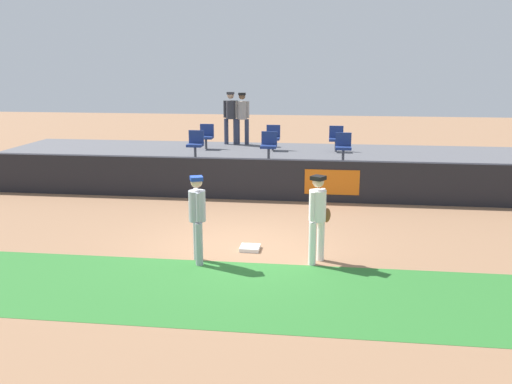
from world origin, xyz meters
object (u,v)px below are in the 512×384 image
(seat_front_left, at_px, (196,143))
(spectator_hooded, at_px, (242,115))
(player_fielder_home, at_px, (318,213))
(seat_back_left, at_px, (206,135))
(first_base, at_px, (250,248))
(spectator_capped, at_px, (231,114))
(seat_front_center, at_px, (269,144))
(seat_back_center, at_px, (273,136))
(player_runner_visitor, at_px, (197,213))
(seat_back_right, at_px, (336,137))
(seat_front_right, at_px, (343,145))

(seat_front_left, bearing_deg, spectator_hooded, 71.51)
(player_fielder_home, distance_m, seat_back_left, 9.02)
(first_base, bearing_deg, player_fielder_home, -21.75)
(seat_front_left, distance_m, spectator_capped, 3.11)
(seat_front_left, xyz_separation_m, seat_front_center, (2.28, 0.00, 0.00))
(player_fielder_home, bearing_deg, seat_back_center, -138.32)
(seat_front_left, bearing_deg, spectator_capped, 78.83)
(seat_front_center, bearing_deg, spectator_capped, 119.49)
(player_runner_visitor, bearing_deg, player_fielder_home, 76.45)
(seat_back_left, height_order, spectator_capped, spectator_capped)
(player_runner_visitor, xyz_separation_m, spectator_hooded, (-0.60, 9.60, 0.99))
(seat_front_left, relative_size, seat_back_left, 1.00)
(seat_front_left, relative_size, spectator_capped, 0.45)
(seat_back_center, height_order, seat_front_center, same)
(first_base, distance_m, player_runner_visitor, 1.55)
(first_base, xyz_separation_m, seat_back_left, (-2.55, 7.56, 1.34))
(seat_back_right, bearing_deg, spectator_capped, 162.34)
(player_runner_visitor, xyz_separation_m, seat_front_left, (-1.60, 6.60, 0.39))
(seat_front_left, xyz_separation_m, seat_front_right, (4.52, -0.00, -0.00))
(seat_front_left, relative_size, seat_front_center, 1.00)
(player_fielder_home, bearing_deg, player_runner_visitor, -52.62)
(spectator_capped, bearing_deg, player_fielder_home, 106.48)
(seat_back_right, relative_size, seat_front_center, 1.00)
(seat_front_left, distance_m, seat_front_center, 2.28)
(player_fielder_home, height_order, seat_back_right, seat_back_right)
(seat_front_right, xyz_separation_m, seat_back_left, (-4.58, 1.80, 0.00))
(player_runner_visitor, relative_size, seat_front_right, 2.03)
(player_fielder_home, distance_m, spectator_hooded, 9.80)
(player_runner_visitor, height_order, seat_back_right, seat_back_right)
(seat_front_left, bearing_deg, first_base, -66.58)
(spectator_hooded, bearing_deg, first_base, 96.70)
(seat_front_right, height_order, seat_back_left, same)
(player_fielder_home, xyz_separation_m, seat_front_center, (-1.60, 6.31, 0.39))
(player_fielder_home, bearing_deg, seat_back_left, -123.92)
(seat_back_center, height_order, spectator_hooded, spectator_hooded)
(seat_back_left, distance_m, spectator_capped, 1.49)
(seat_back_left, bearing_deg, seat_front_right, -21.47)
(seat_front_right, bearing_deg, player_runner_visitor, -113.91)
(seat_back_left, bearing_deg, player_runner_visitor, -78.87)
(first_base, bearing_deg, seat_front_right, 70.58)
(first_base, xyz_separation_m, seat_back_right, (1.84, 7.56, 1.34))
(seat_back_right, height_order, spectator_capped, spectator_capped)
(player_runner_visitor, bearing_deg, seat_front_right, 135.36)
(spectator_hooded, bearing_deg, seat_back_right, 157.20)
(player_runner_visitor, distance_m, spectator_hooded, 9.67)
(spectator_hooded, bearing_deg, seat_front_left, 68.56)
(first_base, bearing_deg, spectator_hooded, 99.65)
(first_base, height_order, player_fielder_home, player_fielder_home)
(spectator_hooded, bearing_deg, seat_back_center, 132.69)
(seat_back_center, height_order, seat_front_right, same)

